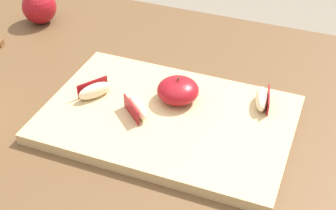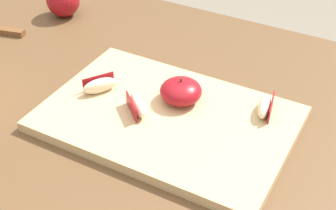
{
  "view_description": "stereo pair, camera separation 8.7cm",
  "coord_description": "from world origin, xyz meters",
  "px_view_note": "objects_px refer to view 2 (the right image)",
  "views": [
    {
      "loc": [
        0.28,
        -0.64,
        1.32
      ],
      "look_at": [
        0.03,
        0.0,
        0.79
      ],
      "focal_mm": 52.29,
      "sensor_mm": 36.0,
      "label": 1
    },
    {
      "loc": [
        0.36,
        -0.61,
        1.32
      ],
      "look_at": [
        0.03,
        0.0,
        0.79
      ],
      "focal_mm": 52.29,
      "sensor_mm": 36.0,
      "label": 2
    }
  ],
  "objects_px": {
    "apple_wedge_near_knife": "(137,105)",
    "whole_apple_red_delicious": "(63,0)",
    "paring_knife": "(5,31)",
    "apple_half_skin_up": "(181,91)",
    "apple_wedge_back": "(100,85)",
    "apple_wedge_middle": "(265,106)",
    "cutting_board": "(168,118)"
  },
  "relations": [
    {
      "from": "apple_wedge_middle",
      "to": "apple_wedge_near_knife",
      "type": "distance_m",
      "value": 0.23
    },
    {
      "from": "apple_half_skin_up",
      "to": "whole_apple_red_delicious",
      "type": "height_order",
      "value": "whole_apple_red_delicious"
    },
    {
      "from": "cutting_board",
      "to": "apple_half_skin_up",
      "type": "relative_size",
      "value": 5.69
    },
    {
      "from": "cutting_board",
      "to": "apple_wedge_near_knife",
      "type": "relative_size",
      "value": 6.92
    },
    {
      "from": "paring_knife",
      "to": "whole_apple_red_delicious",
      "type": "xyz_separation_m",
      "value": [
        0.07,
        0.14,
        0.04
      ]
    },
    {
      "from": "apple_half_skin_up",
      "to": "apple_wedge_back",
      "type": "bearing_deg",
      "value": -162.83
    },
    {
      "from": "apple_wedge_middle",
      "to": "whole_apple_red_delicious",
      "type": "xyz_separation_m",
      "value": [
        -0.58,
        0.16,
        0.01
      ]
    },
    {
      "from": "apple_half_skin_up",
      "to": "paring_knife",
      "type": "xyz_separation_m",
      "value": [
        -0.5,
        0.06,
        -0.04
      ]
    },
    {
      "from": "whole_apple_red_delicious",
      "to": "apple_half_skin_up",
      "type": "bearing_deg",
      "value": -25.05
    },
    {
      "from": "cutting_board",
      "to": "apple_half_skin_up",
      "type": "bearing_deg",
      "value": 88.28
    },
    {
      "from": "cutting_board",
      "to": "apple_wedge_near_knife",
      "type": "xyz_separation_m",
      "value": [
        -0.05,
        -0.02,
        0.02
      ]
    },
    {
      "from": "paring_knife",
      "to": "apple_wedge_back",
      "type": "bearing_deg",
      "value": -16.8
    },
    {
      "from": "whole_apple_red_delicious",
      "to": "apple_wedge_near_knife",
      "type": "bearing_deg",
      "value": -35.39
    },
    {
      "from": "apple_half_skin_up",
      "to": "apple_wedge_near_knife",
      "type": "xyz_separation_m",
      "value": [
        -0.05,
        -0.07,
        -0.01
      ]
    },
    {
      "from": "apple_wedge_middle",
      "to": "apple_wedge_back",
      "type": "relative_size",
      "value": 1.04
    },
    {
      "from": "cutting_board",
      "to": "whole_apple_red_delicious",
      "type": "xyz_separation_m",
      "value": [
        -0.43,
        0.25,
        0.03
      ]
    },
    {
      "from": "apple_wedge_near_knife",
      "to": "paring_knife",
      "type": "height_order",
      "value": "apple_wedge_near_knife"
    },
    {
      "from": "apple_wedge_back",
      "to": "whole_apple_red_delicious",
      "type": "xyz_separation_m",
      "value": [
        -0.29,
        0.25,
        0.01
      ]
    },
    {
      "from": "apple_wedge_back",
      "to": "whole_apple_red_delicious",
      "type": "height_order",
      "value": "whole_apple_red_delicious"
    },
    {
      "from": "apple_half_skin_up",
      "to": "apple_wedge_back",
      "type": "relative_size",
      "value": 1.17
    },
    {
      "from": "apple_wedge_middle",
      "to": "apple_wedge_near_knife",
      "type": "relative_size",
      "value": 1.08
    },
    {
      "from": "apple_half_skin_up",
      "to": "apple_wedge_back",
      "type": "height_order",
      "value": "apple_half_skin_up"
    },
    {
      "from": "paring_knife",
      "to": "whole_apple_red_delicious",
      "type": "distance_m",
      "value": 0.16
    },
    {
      "from": "apple_wedge_back",
      "to": "cutting_board",
      "type": "bearing_deg",
      "value": -0.34
    },
    {
      "from": "apple_wedge_near_knife",
      "to": "whole_apple_red_delicious",
      "type": "distance_m",
      "value": 0.47
    },
    {
      "from": "apple_wedge_middle",
      "to": "paring_knife",
      "type": "relative_size",
      "value": 0.43
    },
    {
      "from": "apple_wedge_middle",
      "to": "paring_knife",
      "type": "distance_m",
      "value": 0.65
    },
    {
      "from": "apple_half_skin_up",
      "to": "apple_wedge_near_knife",
      "type": "relative_size",
      "value": 1.22
    },
    {
      "from": "paring_knife",
      "to": "whole_apple_red_delicious",
      "type": "bearing_deg",
      "value": 65.4
    },
    {
      "from": "cutting_board",
      "to": "apple_wedge_middle",
      "type": "height_order",
      "value": "apple_wedge_middle"
    },
    {
      "from": "apple_wedge_middle",
      "to": "apple_wedge_back",
      "type": "bearing_deg",
      "value": -163.96
    },
    {
      "from": "cutting_board",
      "to": "apple_wedge_back",
      "type": "height_order",
      "value": "apple_wedge_back"
    }
  ]
}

